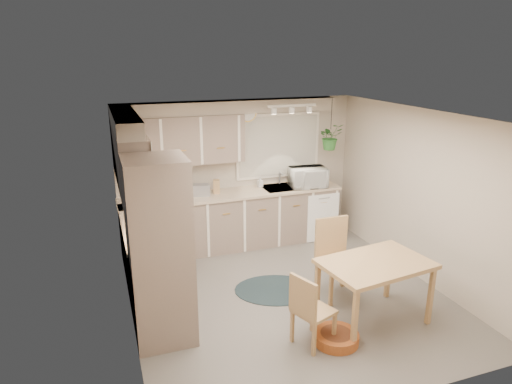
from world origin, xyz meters
TOP-DOWN VIEW (x-y plane):
  - floor at (0.00, 0.00)m, footprint 4.20×4.20m
  - ceiling at (0.00, 0.00)m, footprint 4.20×4.20m
  - wall_back at (0.00, 2.10)m, footprint 4.00×0.04m
  - wall_front at (0.00, -2.10)m, footprint 4.00×0.04m
  - wall_left at (-2.00, 0.00)m, footprint 0.04×4.20m
  - wall_right at (2.00, 0.00)m, footprint 0.04×4.20m
  - base_cab_left at (-1.70, 0.88)m, footprint 0.60×1.85m
  - base_cab_back at (-0.20, 1.80)m, footprint 3.60×0.60m
  - counter_left at (-1.69, 0.88)m, footprint 0.64×1.89m
  - counter_back at (-0.20, 1.79)m, footprint 3.64×0.64m
  - oven_stack at (-1.68, -0.38)m, footprint 0.65×0.65m
  - wall_oven_face at (-1.35, -0.38)m, footprint 0.02×0.56m
  - upper_cab_left at (-1.82, 1.00)m, footprint 0.35×2.00m
  - upper_cab_back at (-1.00, 1.93)m, footprint 2.00×0.35m
  - soffit_left at (-1.85, 1.00)m, footprint 0.30×2.00m
  - soffit_back at (-0.20, 1.95)m, footprint 3.60×0.30m
  - cooktop at (-1.68, 0.30)m, footprint 0.52×0.58m
  - range_hood at (-1.70, 0.30)m, footprint 0.40×0.60m
  - window_blinds at (0.70, 2.07)m, footprint 1.40×0.02m
  - window_frame at (0.70, 2.08)m, footprint 1.50×0.02m
  - sink at (0.70, 1.80)m, footprint 0.70×0.48m
  - dishwasher_front at (1.30, 1.49)m, footprint 0.58×0.02m
  - track_light_bar at (0.70, 1.55)m, footprint 0.80×0.04m
  - wall_clock at (0.15, 2.07)m, footprint 0.30×0.03m
  - dining_table at (0.73, -0.89)m, footprint 1.34×0.99m
  - chair_left at (-0.14, -1.05)m, footprint 0.52×0.52m
  - chair_back at (0.62, -0.22)m, footprint 0.49×0.49m
  - braided_rug at (-0.08, 0.18)m, footprint 1.35×1.18m
  - pet_bed at (0.11, -1.13)m, footprint 0.52×0.52m
  - microwave at (1.09, 1.70)m, footprint 0.63×0.39m
  - soap_bottle at (0.32, 1.95)m, footprint 0.12×0.19m
  - hanging_plant at (1.48, 1.70)m, footprint 0.40×0.44m
  - coffee_maker at (-1.09, 1.80)m, footprint 0.17×0.21m
  - toaster at (-0.73, 1.82)m, footprint 0.33×0.24m
  - knife_block at (-0.46, 1.85)m, footprint 0.12×0.12m

SIDE VIEW (x-z plane):
  - floor at x=0.00m, z-range 0.00..0.00m
  - braided_rug at x=-0.08m, z-range 0.00..0.01m
  - pet_bed at x=0.11m, z-range 0.00..0.12m
  - dining_table at x=0.73m, z-range 0.00..0.78m
  - dishwasher_front at x=1.30m, z-range 0.01..0.84m
  - chair_left at x=-0.14m, z-range 0.00..0.86m
  - base_cab_left at x=-1.70m, z-range 0.00..0.90m
  - base_cab_back at x=-0.20m, z-range 0.00..0.90m
  - chair_back at x=0.62m, z-range 0.00..1.04m
  - sink at x=0.70m, z-range 0.85..0.95m
  - counter_left at x=-1.69m, z-range 0.90..0.94m
  - counter_back at x=-0.20m, z-range 0.90..0.94m
  - cooktop at x=-1.68m, z-range 0.93..0.95m
  - soap_bottle at x=0.32m, z-range 0.94..1.02m
  - toaster at x=-0.73m, z-range 0.94..1.12m
  - oven_stack at x=-1.68m, z-range 0.00..2.10m
  - wall_oven_face at x=-1.35m, z-range 0.76..1.34m
  - knife_block at x=-0.46m, z-range 0.94..1.17m
  - coffee_maker at x=-1.09m, z-range 0.94..1.22m
  - microwave at x=1.09m, z-range 0.94..1.35m
  - wall_back at x=0.00m, z-range 0.00..2.40m
  - wall_front at x=0.00m, z-range 0.00..2.40m
  - wall_left at x=-2.00m, z-range 0.00..2.40m
  - wall_right at x=2.00m, z-range 0.00..2.40m
  - range_hood at x=-1.70m, z-range 1.33..1.47m
  - window_blinds at x=0.70m, z-range 1.10..2.10m
  - window_frame at x=0.70m, z-range 1.05..2.15m
  - hanging_plant at x=1.48m, z-range 1.55..1.89m
  - upper_cab_left at x=-1.82m, z-range 1.45..2.20m
  - upper_cab_back at x=-1.00m, z-range 1.45..2.20m
  - wall_clock at x=0.15m, z-range 2.03..2.33m
  - soffit_left at x=-1.85m, z-range 2.20..2.40m
  - soffit_back at x=-0.20m, z-range 2.20..2.40m
  - track_light_bar at x=0.70m, z-range 2.31..2.35m
  - ceiling at x=0.00m, z-range 2.40..2.40m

